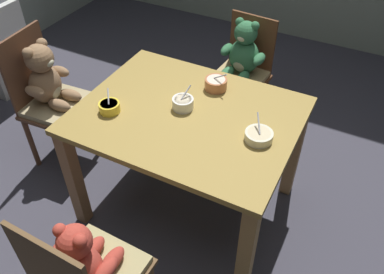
{
  "coord_description": "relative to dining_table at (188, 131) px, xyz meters",
  "views": [
    {
      "loc": [
        0.78,
        -1.46,
        2.06
      ],
      "look_at": [
        0.0,
        0.05,
        0.54
      ],
      "focal_mm": 37.71,
      "sensor_mm": 36.0,
      "label": 1
    }
  ],
  "objects": [
    {
      "name": "teddy_chair_near_left",
      "position": [
        -1.01,
        0.01,
        -0.04
      ],
      "size": [
        0.41,
        0.44,
        0.93
      ],
      "rotation": [
        0.0,
        0.0,
        0.07
      ],
      "color": "brown",
      "rests_on": "ground_plane"
    },
    {
      "name": "teddy_chair_far_center",
      "position": [
        -0.03,
        0.88,
        -0.05
      ],
      "size": [
        0.4,
        0.42,
        0.87
      ],
      "rotation": [
        0.0,
        0.0,
        -1.65
      ],
      "color": "#58331C",
      "rests_on": "ground_plane"
    },
    {
      "name": "porridge_bowl_cream_near_right",
      "position": [
        0.4,
        -0.03,
        0.15
      ],
      "size": [
        0.14,
        0.14,
        0.11
      ],
      "color": "beige",
      "rests_on": "dining_table"
    },
    {
      "name": "porridge_bowl_yellow_near_left",
      "position": [
        -0.37,
        -0.17,
        0.15
      ],
      "size": [
        0.11,
        0.11,
        0.11
      ],
      "color": "yellow",
      "rests_on": "dining_table"
    },
    {
      "name": "porridge_bowl_white_center",
      "position": [
        -0.04,
        0.03,
        0.16
      ],
      "size": [
        0.11,
        0.12,
        0.12
      ],
      "color": "white",
      "rests_on": "dining_table"
    },
    {
      "name": "porridge_bowl_terracotta_far_center",
      "position": [
        0.04,
        0.27,
        0.16
      ],
      "size": [
        0.13,
        0.13,
        0.13
      ],
      "color": "#B86D45",
      "rests_on": "dining_table"
    },
    {
      "name": "dining_table",
      "position": [
        0.0,
        0.0,
        0.0
      ],
      "size": [
        1.14,
        0.9,
        0.74
      ],
      "color": "olive",
      "rests_on": "ground_plane"
    },
    {
      "name": "ground_plane",
      "position": [
        0.0,
        0.0,
        -0.64
      ],
      "size": [
        5.2,
        5.2,
        0.04
      ],
      "color": "#3E3C47"
    },
    {
      "name": "teddy_chair_near_front",
      "position": [
        -0.01,
        -0.88,
        -0.07
      ],
      "size": [
        0.41,
        0.39,
        0.91
      ],
      "rotation": [
        0.0,
        0.0,
        1.54
      ],
      "color": "brown",
      "rests_on": "ground_plane"
    }
  ]
}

